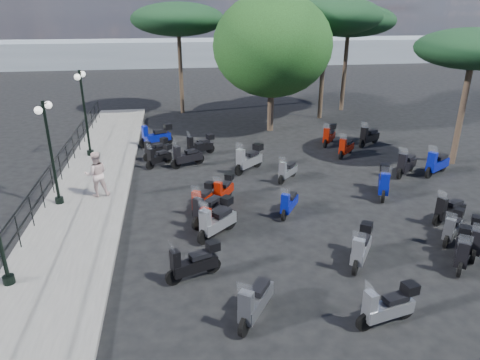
{
  "coord_description": "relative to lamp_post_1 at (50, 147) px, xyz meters",
  "views": [
    {
      "loc": [
        -3.15,
        -12.56,
        6.74
      ],
      "look_at": [
        -0.94,
        1.04,
        1.2
      ],
      "focal_mm": 32.0,
      "sensor_mm": 36.0,
      "label": 1
    }
  ],
  "objects": [
    {
      "name": "ground",
      "position": [
        7.37,
        -2.46,
        -2.29
      ],
      "size": [
        120.0,
        120.0,
        0.0
      ],
      "primitive_type": "plane",
      "color": "black",
      "rests_on": "ground"
    },
    {
      "name": "sidewalk",
      "position": [
        0.87,
        0.54,
        -2.21
      ],
      "size": [
        3.0,
        30.0,
        0.15
      ],
      "primitive_type": "cube",
      "color": "#63615F",
      "rests_on": "ground"
    },
    {
      "name": "railing",
      "position": [
        -0.43,
        0.34,
        -1.39
      ],
      "size": [
        0.04,
        26.04,
        1.1
      ],
      "color": "black",
      "rests_on": "sidewalk"
    },
    {
      "name": "lamp_post_1",
      "position": [
        0.0,
        0.0,
        0.0
      ],
      "size": [
        0.36,
        1.1,
        3.75
      ],
      "rotation": [
        0.0,
        0.0,
        -0.12
      ],
      "color": "black",
      "rests_on": "sidewalk"
    },
    {
      "name": "lamp_post_2",
      "position": [
        0.23,
        5.53,
        0.16
      ],
      "size": [
        0.34,
        1.19,
        4.03
      ],
      "rotation": [
        0.0,
        0.0,
        -0.07
      ],
      "color": "black",
      "rests_on": "sidewalk"
    },
    {
      "name": "pedestrian_far",
      "position": [
        1.32,
        0.49,
        -1.27
      ],
      "size": [
        0.96,
        0.82,
        1.73
      ],
      "primitive_type": "imported",
      "rotation": [
        0.0,
        0.0,
        3.36
      ],
      "color": "beige",
      "rests_on": "sidewalk"
    },
    {
      "name": "scooter_1",
      "position": [
        5.85,
        -7.13,
        -1.81
      ],
      "size": [
        1.08,
        1.49,
        1.38
      ],
      "rotation": [
        0.0,
        0.0,
        2.54
      ],
      "color": "black",
      "rests_on": "ground"
    },
    {
      "name": "scooter_2",
      "position": [
        5.41,
        -3.1,
        -1.8
      ],
      "size": [
        1.39,
        1.27,
        1.41
      ],
      "rotation": [
        0.0,
        0.0,
        2.31
      ],
      "color": "black",
      "rests_on": "ground"
    },
    {
      "name": "scooter_3",
      "position": [
        5.23,
        -2.14,
        -1.81
      ],
      "size": [
        1.24,
        1.37,
        1.38
      ],
      "rotation": [
        0.0,
        0.0,
        2.41
      ],
      "color": "black",
      "rests_on": "ground"
    },
    {
      "name": "scooter_4",
      "position": [
        3.55,
        3.82,
        -1.83
      ],
      "size": [
        1.21,
        1.13,
        1.21
      ],
      "rotation": [
        0.0,
        0.0,
        2.31
      ],
      "color": "black",
      "rests_on": "ground"
    },
    {
      "name": "scooter_5",
      "position": [
        3.36,
        6.99,
        -1.73
      ],
      "size": [
        1.76,
        0.91,
        1.47
      ],
      "rotation": [
        0.0,
        0.0,
        1.93
      ],
      "color": "black",
      "rests_on": "ground"
    },
    {
      "name": "scooter_7",
      "position": [
        4.57,
        -5.26,
        -1.81
      ],
      "size": [
        1.53,
        0.78,
        1.27
      ],
      "rotation": [
        0.0,
        0.0,
        1.93
      ],
      "color": "black",
      "rests_on": "ground"
    },
    {
      "name": "scooter_8",
      "position": [
        5.44,
        -2.78,
        -1.79
      ],
      "size": [
        1.25,
        1.34,
        1.33
      ],
      "rotation": [
        0.0,
        0.0,
        2.4
      ],
      "color": "black",
      "rests_on": "ground"
    },
    {
      "name": "scooter_9",
      "position": [
        5.14,
        -1.17,
        -1.84
      ],
      "size": [
        0.93,
        1.34,
        1.19
      ],
      "rotation": [
        0.0,
        0.0,
        2.59
      ],
      "color": "black",
      "rests_on": "ground"
    },
    {
      "name": "scooter_10",
      "position": [
        4.84,
        3.59,
        -1.79
      ],
      "size": [
        1.56,
        0.91,
        1.33
      ],
      "rotation": [
        0.0,
        0.0,
        2.01
      ],
      "color": "black",
      "rests_on": "ground"
    },
    {
      "name": "scooter_11",
      "position": [
        5.5,
        5.13,
        -1.8
      ],
      "size": [
        1.53,
        0.84,
        1.29
      ],
      "rotation": [
        0.0,
        0.0,
        1.97
      ],
      "color": "black",
      "rests_on": "ground"
    },
    {
      "name": "scooter_13",
      "position": [
        8.79,
        -7.76,
        -1.81
      ],
      "size": [
        1.58,
        0.6,
        1.27
      ],
      "rotation": [
        0.0,
        0.0,
        1.78
      ],
      "color": "black",
      "rests_on": "ground"
    },
    {
      "name": "scooter_14",
      "position": [
        9.25,
        -5.28,
        -1.79
      ],
      "size": [
        1.1,
        1.44,
        1.33
      ],
      "rotation": [
        0.0,
        0.0,
        2.53
      ],
      "color": "black",
      "rests_on": "ground"
    },
    {
      "name": "scooter_15",
      "position": [
        8.07,
        -1.95,
        -1.87
      ],
      "size": [
        0.91,
        1.31,
        1.19
      ],
      "rotation": [
        0.0,
        0.0,
        2.57
      ],
      "color": "black",
      "rests_on": "ground"
    },
    {
      "name": "scooter_16",
      "position": [
        8.86,
        1.16,
        -1.87
      ],
      "size": [
        1.08,
        1.17,
        1.2
      ],
      "rotation": [
        0.0,
        0.0,
        2.4
      ],
      "color": "black",
      "rests_on": "ground"
    },
    {
      "name": "scooter_17",
      "position": [
        7.48,
        2.52,
        -1.73
      ],
      "size": [
        1.49,
        1.38,
        1.47
      ],
      "rotation": [
        0.0,
        0.0,
        2.31
      ],
      "color": "black",
      "rests_on": "ground"
    },
    {
      "name": "scooter_19",
      "position": [
        11.98,
        -5.83,
        -1.81
      ],
      "size": [
        1.07,
        1.36,
        1.26
      ],
      "rotation": [
        0.0,
        0.0,
        2.51
      ],
      "color": "black",
      "rests_on": "ground"
    },
    {
      "name": "scooter_20",
      "position": [
        12.6,
        -4.52,
        -1.84
      ],
      "size": [
        1.2,
        1.09,
        1.18
      ],
      "rotation": [
        0.0,
        0.0,
        2.3
      ],
      "color": "black",
      "rests_on": "ground"
    },
    {
      "name": "scooter_21",
      "position": [
        12.1,
        -0.94,
        -1.75
      ],
      "size": [
        0.99,
        1.66,
        1.42
      ],
      "rotation": [
        0.0,
        0.0,
        2.69
      ],
      "color": "black",
      "rests_on": "ground"
    },
    {
      "name": "scooter_22",
      "position": [
        12.49,
        3.75,
        -1.85
      ],
      "size": [
        1.17,
        1.23,
        1.27
      ],
      "rotation": [
        0.0,
        0.0,
        2.39
      ],
      "color": "black",
      "rests_on": "ground"
    },
    {
      "name": "scooter_23",
      "position": [
        12.37,
        5.75,
        -1.79
      ],
      "size": [
        1.11,
        1.41,
        1.31
      ],
      "rotation": [
        0.0,
        0.0,
        2.51
      ],
      "color": "black",
      "rests_on": "ground"
    },
    {
      "name": "scooter_26",
      "position": [
        13.23,
        -3.37,
        -1.85
      ],
      "size": [
        1.51,
        0.77,
        1.26
      ],
      "rotation": [
        0.0,
        0.0,
        1.95
      ],
      "color": "black",
      "rests_on": "ground"
    },
    {
      "name": "scooter_27",
      "position": [
        15.41,
        0.77,
        -1.78
      ],
      "size": [
        1.61,
        1.08,
        1.45
      ],
      "rotation": [
        0.0,
        0.0,
        2.12
      ],
      "color": "black",
      "rests_on": "ground"
    },
    {
      "name": "scooter_28",
      "position": [
        14.08,
        0.94,
        -1.8
      ],
      "size": [
        1.42,
        1.21,
        1.4
      ],
      "rotation": [
        0.0,
        0.0,
        2.27
      ],
      "color": "black",
      "rests_on": "ground"
    },
    {
      "name": "scooter_29",
      "position": [
        14.36,
        5.24,
        -1.81
      ],
      "size": [
        1.5,
        1.07,
        1.38
      ],
      "rotation": [
        0.0,
        0.0,
        2.16
      ],
      "color": "black",
      "rests_on": "ground"
    },
    {
      "name": "scooter_30",
      "position": [
        3.38,
        4.96,
        -1.83
      ],
      "size": [
        1.21,
        1.13,
        1.21
      ],
      "rotation": [
        0.0,
        0.0,
        2.31
      ],
      "color": "black",
      "rests_on": "ground"
    },
    {
      "name": "scooter_31",
      "position": [
        12.77,
        -5.31,
        -1.81
      ],
      "size": [
        1.07,
        1.36,
        1.26
      ],
      "rotation": [
        0.0,
        0.0,
        2.51
      ],
      "color": "black",
      "rests_on": "ground"
    },
    {
      "name": "scooter_32",
      "position": [
        5.97,
        -0.46,
        -1.84
      ],
      "size": [
        0.93,
        1.34,
        1.19
      ],
      "rotation": [
        0.0,
        0.0,
        2.59
      ],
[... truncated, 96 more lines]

